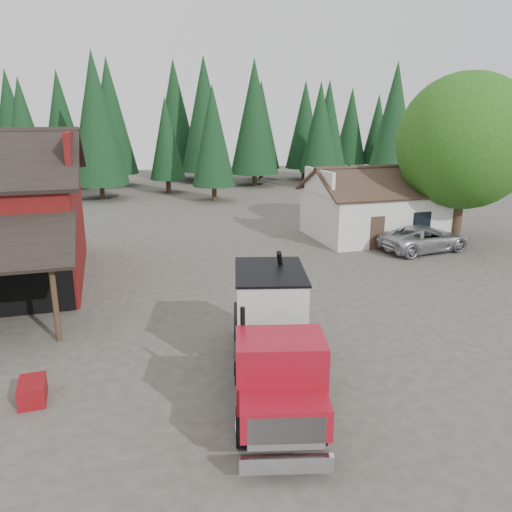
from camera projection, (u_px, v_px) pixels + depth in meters
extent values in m
plane|color=#474038|center=(227.00, 346.00, 17.25)|extent=(120.00, 120.00, 0.00)
cube|color=#611410|center=(72.00, 153.00, 23.45)|extent=(0.25, 7.00, 2.00)
cylinder|color=#382619|center=(55.00, 304.00, 17.26)|extent=(0.20, 0.20, 2.80)
cube|color=silver|center=(374.00, 214.00, 32.43)|extent=(8.00, 6.00, 3.00)
cube|color=#38281E|center=(389.00, 182.00, 30.43)|extent=(8.60, 3.42, 1.80)
cube|color=#38281E|center=(365.00, 177.00, 33.20)|extent=(8.60, 3.42, 1.80)
cube|color=silver|center=(319.00, 182.00, 30.71)|extent=(0.20, 4.20, 1.50)
cube|color=silver|center=(431.00, 177.00, 32.92)|extent=(0.20, 4.20, 1.50)
cube|color=#38281E|center=(377.00, 233.00, 29.36)|extent=(0.90, 0.06, 2.00)
cube|color=black|center=(422.00, 220.00, 30.03)|extent=(1.20, 0.06, 1.00)
cylinder|color=#382619|center=(457.00, 218.00, 30.74)|extent=(0.60, 0.60, 3.20)
sphere|color=#185814|center=(465.00, 141.00, 29.49)|extent=(8.00, 8.00, 8.00)
sphere|color=#185814|center=(438.00, 161.00, 30.22)|extent=(4.40, 4.40, 4.40)
sphere|color=#185814|center=(487.00, 158.00, 29.28)|extent=(4.80, 4.80, 4.80)
cylinder|color=#382619|center=(214.00, 192.00, 46.35)|extent=(0.44, 0.44, 1.60)
cone|color=black|center=(213.00, 136.00, 44.96)|extent=(3.96, 3.96, 9.00)
cylinder|color=#382619|center=(389.00, 191.00, 47.09)|extent=(0.44, 0.44, 1.60)
cone|color=black|center=(394.00, 124.00, 45.43)|extent=(4.84, 4.84, 11.00)
cylinder|color=#382619|center=(102.00, 191.00, 47.26)|extent=(0.44, 0.44, 1.60)
cone|color=black|center=(96.00, 119.00, 45.47)|extent=(5.28, 5.28, 12.00)
cylinder|color=black|center=(242.00, 427.00, 11.95)|extent=(0.54, 1.02, 0.97)
cylinder|color=black|center=(319.00, 425.00, 12.03)|extent=(0.54, 1.02, 0.97)
cylinder|color=black|center=(240.00, 348.00, 16.02)|extent=(0.54, 1.02, 0.97)
cylinder|color=black|center=(298.00, 347.00, 16.10)|extent=(0.54, 1.02, 0.97)
cylinder|color=black|center=(240.00, 332.00, 17.21)|extent=(0.54, 1.02, 0.97)
cylinder|color=black|center=(293.00, 331.00, 17.29)|extent=(0.54, 1.02, 0.97)
cube|color=black|center=(272.00, 358.00, 14.61)|extent=(2.82, 7.59, 0.35)
cube|color=silver|center=(287.00, 464.00, 10.67)|extent=(2.01, 0.66, 0.40)
cube|color=silver|center=(287.00, 433.00, 10.57)|extent=(1.65, 0.50, 0.79)
cube|color=maroon|center=(284.00, 413.00, 11.04)|extent=(2.21, 1.60, 0.75)
cube|color=maroon|center=(280.00, 368.00, 12.01)|extent=(2.42, 1.98, 1.63)
cube|color=black|center=(283.00, 373.00, 11.26)|extent=(1.81, 0.53, 0.79)
cylinder|color=black|center=(243.00, 337.00, 12.61)|extent=(0.15, 0.15, 1.59)
cube|color=black|center=(277.00, 353.00, 12.87)|extent=(2.12, 0.64, 1.41)
cube|color=black|center=(270.00, 333.00, 15.73)|extent=(3.45, 5.52, 0.14)
cube|color=beige|center=(270.00, 294.00, 15.38)|extent=(2.69, 3.32, 1.41)
cone|color=beige|center=(270.00, 320.00, 15.62)|extent=(2.36, 2.36, 0.62)
cube|color=black|center=(270.00, 271.00, 15.18)|extent=(2.79, 3.43, 0.07)
cylinder|color=black|center=(283.00, 283.00, 16.61)|extent=(1.09, 1.78, 2.69)
cube|color=maroon|center=(251.00, 301.00, 17.68)|extent=(0.69, 0.82, 0.40)
cylinder|color=silver|center=(317.00, 394.00, 12.89)|extent=(0.70, 0.98, 0.49)
imported|color=#B9BAC1|center=(425.00, 238.00, 29.11)|extent=(5.71, 3.15, 1.51)
cube|color=maroon|center=(32.00, 391.00, 13.85)|extent=(0.74, 1.13, 0.60)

